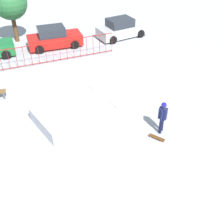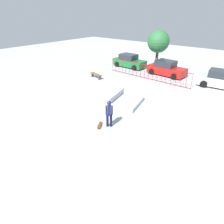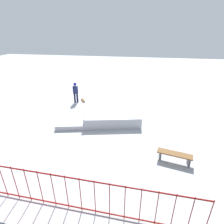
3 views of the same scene
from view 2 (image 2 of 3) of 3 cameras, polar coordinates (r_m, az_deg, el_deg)
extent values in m
plane|color=#A8AAB2|center=(15.59, -2.68, 3.71)|extent=(60.00, 60.00, 0.00)
cube|color=#B0B3BB|center=(15.83, -4.40, 5.42)|extent=(4.08, 3.32, 0.70)
cube|color=#B0B3BB|center=(14.81, 4.68, 2.92)|extent=(2.32, 2.93, 0.30)
cylinder|color=gray|center=(14.91, 1.55, 5.49)|extent=(0.64, 2.56, 0.08)
cylinder|color=black|center=(11.79, -0.29, -2.54)|extent=(0.15, 0.15, 0.82)
cylinder|color=black|center=(11.80, -1.36, -2.52)|extent=(0.15, 0.15, 0.82)
cube|color=#191E4C|center=(11.45, -0.85, 0.53)|extent=(0.41, 0.44, 0.60)
cylinder|color=#191E4C|center=(11.45, 0.02, 0.52)|extent=(0.09, 0.09, 0.60)
cylinder|color=#191E4C|center=(11.46, -1.73, 0.54)|extent=(0.09, 0.09, 0.60)
sphere|color=tan|center=(11.25, -0.87, 2.56)|extent=(0.22, 0.22, 0.22)
sphere|color=navy|center=(11.24, -0.87, 2.70)|extent=(0.25, 0.25, 0.25)
cube|color=#593314|center=(11.99, -3.66, -3.89)|extent=(0.59, 0.79, 0.02)
cylinder|color=silver|center=(11.76, -3.36, -4.87)|extent=(0.05, 0.06, 0.06)
cylinder|color=silver|center=(11.81, -4.46, -4.78)|extent=(0.05, 0.06, 0.06)
cylinder|color=silver|center=(12.23, -2.88, -3.46)|extent=(0.05, 0.06, 0.06)
cylinder|color=silver|center=(12.27, -3.94, -3.38)|extent=(0.05, 0.06, 0.06)
cylinder|color=maroon|center=(20.49, 10.44, 13.54)|extent=(9.44, 0.39, 0.05)
cylinder|color=maroon|center=(20.86, 10.12, 9.96)|extent=(9.44, 0.39, 0.05)
cylinder|color=maroon|center=(23.35, 0.13, 13.96)|extent=(0.03, 0.03, 1.50)
cylinder|color=maroon|center=(23.04, 1.09, 13.77)|extent=(0.03, 0.03, 1.50)
cylinder|color=maroon|center=(22.73, 2.07, 13.56)|extent=(0.03, 0.03, 1.50)
cylinder|color=maroon|center=(22.43, 3.08, 13.34)|extent=(0.03, 0.03, 1.50)
cylinder|color=maroon|center=(22.14, 4.12, 13.11)|extent=(0.03, 0.03, 1.50)
cylinder|color=maroon|center=(21.85, 5.18, 12.87)|extent=(0.03, 0.03, 1.50)
cylinder|color=maroon|center=(21.58, 6.27, 12.63)|extent=(0.03, 0.03, 1.50)
cylinder|color=maroon|center=(21.31, 7.38, 12.37)|extent=(0.03, 0.03, 1.50)
cylinder|color=maroon|center=(21.04, 8.51, 12.10)|extent=(0.03, 0.03, 1.50)
cylinder|color=maroon|center=(20.79, 9.68, 11.81)|extent=(0.03, 0.03, 1.50)
cylinder|color=maroon|center=(20.55, 10.87, 11.52)|extent=(0.03, 0.03, 1.50)
cylinder|color=maroon|center=(20.31, 12.08, 11.21)|extent=(0.03, 0.03, 1.50)
cylinder|color=maroon|center=(20.09, 13.32, 10.90)|extent=(0.03, 0.03, 1.50)
cylinder|color=maroon|center=(19.87, 14.58, 10.57)|extent=(0.03, 0.03, 1.50)
cylinder|color=maroon|center=(19.67, 15.87, 10.22)|extent=(0.03, 0.03, 1.50)
cylinder|color=maroon|center=(19.48, 17.18, 9.87)|extent=(0.03, 0.03, 1.50)
cylinder|color=maroon|center=(19.29, 18.52, 9.50)|extent=(0.03, 0.03, 1.50)
cylinder|color=maroon|center=(19.12, 19.87, 9.12)|extent=(0.03, 0.03, 1.50)
cylinder|color=maroon|center=(18.96, 21.25, 8.73)|extent=(0.03, 0.03, 1.50)
cylinder|color=maroon|center=(18.81, 22.64, 8.33)|extent=(0.03, 0.03, 1.50)
cube|color=brown|center=(20.69, -4.80, 11.16)|extent=(1.65, 0.73, 0.06)
cube|color=#4C4C51|center=(20.25, -3.71, 10.11)|extent=(0.08, 0.36, 0.42)
cube|color=#4C4C51|center=(21.28, -5.78, 10.92)|extent=(0.08, 0.36, 0.42)
cube|color=#196B33|center=(25.05, 5.22, 14.38)|extent=(4.16, 1.85, 0.80)
cube|color=#262B33|center=(25.01, 4.91, 16.06)|extent=(2.06, 1.57, 0.64)
cylinder|color=black|center=(25.06, 8.93, 13.60)|extent=(0.65, 0.24, 0.64)
cylinder|color=black|center=(23.68, 6.62, 12.91)|extent=(0.65, 0.24, 0.64)
cylinder|color=black|center=(26.55, 3.91, 14.67)|extent=(0.65, 0.24, 0.64)
cylinder|color=black|center=(25.26, 1.47, 14.03)|extent=(0.65, 0.24, 0.64)
cube|color=red|center=(22.45, 15.90, 11.84)|extent=(4.22, 2.03, 0.80)
cube|color=#262B33|center=(22.36, 15.69, 13.73)|extent=(2.11, 1.66, 0.64)
cylinder|color=black|center=(22.69, 19.88, 10.79)|extent=(0.66, 0.27, 0.64)
cylinder|color=black|center=(21.20, 17.87, 9.97)|extent=(0.66, 0.27, 0.64)
cylinder|color=black|center=(23.85, 13.98, 12.40)|extent=(0.66, 0.27, 0.64)
cylinder|color=black|center=(22.44, 11.69, 11.68)|extent=(0.66, 0.27, 0.64)
cube|color=#B7B7BC|center=(20.63, 29.78, 7.83)|extent=(4.24, 2.08, 0.80)
cube|color=#262B33|center=(20.45, 29.70, 9.85)|extent=(2.13, 1.68, 0.64)
cylinder|color=black|center=(21.62, 26.39, 8.73)|extent=(0.66, 0.28, 0.64)
cylinder|color=black|center=(20.00, 25.56, 7.52)|extent=(0.66, 0.28, 0.64)
cylinder|color=brown|center=(25.50, 13.14, 15.39)|extent=(0.33, 0.33, 2.30)
sphere|color=#296936|center=(25.17, 13.64, 19.68)|extent=(2.62, 2.62, 2.62)
camera|label=1|loc=(13.36, -62.22, 26.13)|focal=44.69mm
camera|label=3|loc=(24.73, 11.03, 26.21)|focal=29.24mm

